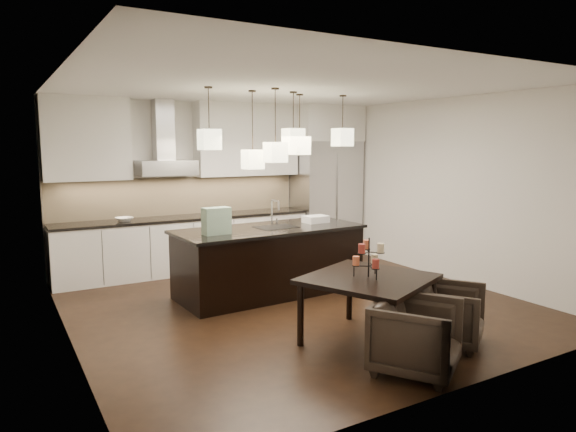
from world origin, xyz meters
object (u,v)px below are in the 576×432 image
refrigerator (326,199)px  armchair_left (416,337)px  island_body (270,262)px  dining_table (368,309)px  armchair_right (448,314)px

refrigerator → armchair_left: bearing=-115.1°
refrigerator → island_body: refrigerator is taller
island_body → refrigerator: bearing=36.6°
dining_table → armchair_left: size_ratio=1.58×
dining_table → armchair_right: dining_table is taller
island_body → armchair_left: size_ratio=3.41×
refrigerator → armchair_left: (-2.20, -4.69, -0.73)m
armchair_left → island_body: bearing=56.2°
armchair_left → armchair_right: size_ratio=1.07×
armchair_left → armchair_right: 0.86m
island_body → armchair_left: (-0.05, -2.94, -0.11)m
armchair_right → armchair_left: bearing=168.6°
island_body → armchair_right: island_body is taller
dining_table → armchair_right: 0.84m
refrigerator → dining_table: (-2.11, -3.88, -0.72)m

